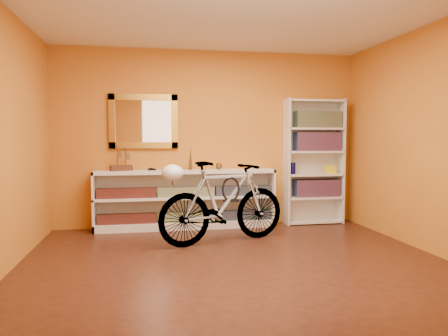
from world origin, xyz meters
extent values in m
cube|color=black|center=(0.00, 0.00, -0.01)|extent=(4.50, 4.00, 0.01)
cube|color=silver|center=(0.00, 0.00, 2.60)|extent=(4.50, 4.00, 0.01)
cube|color=#BD6B1C|center=(0.00, 2.00, 1.30)|extent=(4.50, 0.01, 2.60)
cube|color=#BD6B1C|center=(-2.25, 0.00, 1.30)|extent=(0.01, 4.00, 2.60)
cube|color=#BD6B1C|center=(2.25, 0.00, 1.30)|extent=(0.01, 4.00, 2.60)
cube|color=#8C5F19|center=(-0.95, 1.97, 1.55)|extent=(0.98, 0.06, 0.78)
cube|color=silver|center=(0.90, 1.99, 0.25)|extent=(0.09, 0.02, 0.09)
cube|color=black|center=(-0.36, 1.79, 0.17)|extent=(2.50, 0.13, 0.14)
cube|color=navy|center=(-0.36, 1.79, 0.54)|extent=(2.50, 0.13, 0.14)
imported|color=black|center=(-0.84, 1.81, 0.85)|extent=(0.00, 0.00, 0.00)
cone|color=brown|center=(-0.29, 1.81, 1.02)|extent=(0.06, 0.06, 0.34)
sphere|color=brown|center=(0.12, 1.81, 0.90)|extent=(0.10, 0.10, 0.10)
cube|color=maroon|center=(1.65, 1.84, 0.55)|extent=(0.70, 0.22, 0.26)
cube|color=maroon|center=(1.65, 1.84, 1.25)|extent=(0.70, 0.22, 0.28)
cube|color=#1A545C|center=(1.65, 1.84, 1.59)|extent=(0.70, 0.22, 0.25)
cylinder|color=navy|center=(1.26, 1.82, 0.85)|extent=(0.08, 0.08, 0.18)
cube|color=maroon|center=(1.40, 1.87, 1.55)|extent=(0.15, 0.15, 0.18)
cube|color=yellow|center=(1.85, 1.80, 0.83)|extent=(0.16, 0.11, 0.13)
imported|color=silver|center=(0.02, 0.86, 0.51)|extent=(0.94, 1.80, 1.03)
ellipsoid|color=white|center=(-0.62, 0.66, 0.90)|extent=(0.26, 0.24, 0.19)
torus|color=black|center=(0.12, 0.89, 0.67)|extent=(0.23, 0.02, 0.23)
camera|label=1|loc=(-0.91, -4.34, 1.31)|focal=34.31mm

